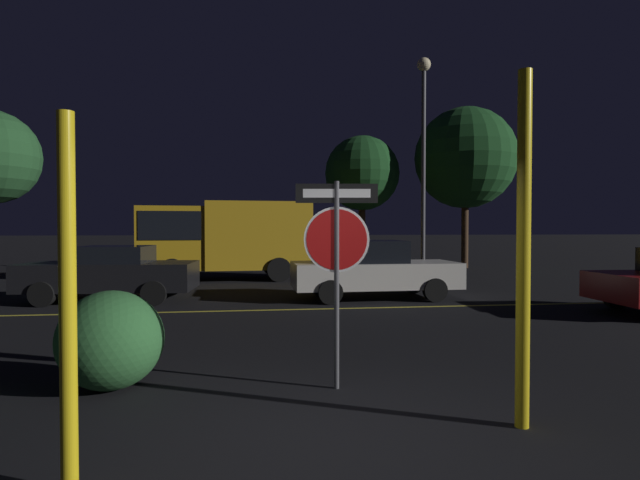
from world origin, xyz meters
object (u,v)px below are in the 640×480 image
object	(u,v)px
hedge_bush_1	(111,340)
delivery_truck	(222,236)
passing_car_2	(374,270)
passing_car_1	(111,273)
street_lamp	(424,131)
stop_sign	(337,241)
tree_0	(465,158)
yellow_pole_left	(68,304)
tree_2	(362,174)
yellow_pole_right	(523,250)

from	to	relation	value
hedge_bush_1	delivery_truck	distance (m)	12.37
passing_car_2	delivery_truck	size ratio (longest dim) A/B	0.73
passing_car_1	street_lamp	bearing A→B (deg)	-60.86
stop_sign	tree_0	distance (m)	19.01
stop_sign	street_lamp	world-z (taller)	street_lamp
yellow_pole_left	delivery_truck	bearing A→B (deg)	89.45
yellow_pole_left	tree_2	size ratio (longest dim) A/B	0.43
yellow_pole_right	passing_car_1	world-z (taller)	yellow_pole_right
stop_sign	passing_car_2	distance (m)	7.55
yellow_pole_left	passing_car_2	distance (m)	10.20
passing_car_2	tree_2	distance (m)	10.86
passing_car_2	street_lamp	world-z (taller)	street_lamp
street_lamp	tree_2	bearing A→B (deg)	104.11
yellow_pole_right	passing_car_1	xyz separation A→B (m)	(-6.07, 8.88, -0.94)
yellow_pole_left	street_lamp	size ratio (longest dim) A/B	0.33
street_lamp	tree_0	size ratio (longest dim) A/B	1.10
yellow_pole_left	hedge_bush_1	size ratio (longest dim) A/B	2.23
stop_sign	tree_2	size ratio (longest dim) A/B	0.39
tree_0	passing_car_1	bearing A→B (deg)	-146.16
yellow_pole_right	passing_car_1	distance (m)	10.80
yellow_pole_left	tree_2	xyz separation A→B (m)	(6.28, 19.23, 3.07)
street_lamp	tree_0	xyz separation A→B (m)	(3.50, 4.23, -0.36)
stop_sign	yellow_pole_right	distance (m)	2.03
stop_sign	street_lamp	xyz separation A→B (m)	(5.31, 12.27, 3.76)
passing_car_1	hedge_bush_1	bearing A→B (deg)	-161.28
yellow_pole_right	tree_2	world-z (taller)	tree_2
yellow_pole_right	street_lamp	distance (m)	14.62
passing_car_1	delivery_truck	bearing A→B (deg)	-22.25
tree_0	yellow_pole_left	bearing A→B (deg)	-120.77
passing_car_2	street_lamp	distance (m)	7.62
delivery_truck	passing_car_2	bearing A→B (deg)	-145.49
passing_car_1	tree_0	xyz separation A→B (m)	(13.34, 8.95, 4.39)
yellow_pole_left	hedge_bush_1	world-z (taller)	yellow_pole_left
hedge_bush_1	tree_0	xyz separation A→B (m)	(11.39, 16.17, 4.54)
hedge_bush_1	street_lamp	distance (m)	15.13
hedge_bush_1	tree_2	size ratio (longest dim) A/B	0.19
passing_car_2	tree_0	size ratio (longest dim) A/B	0.60
yellow_pole_left	yellow_pole_right	world-z (taller)	yellow_pole_right
street_lamp	yellow_pole_left	bearing A→B (deg)	-117.79
stop_sign	hedge_bush_1	world-z (taller)	stop_sign
hedge_bush_1	passing_car_2	world-z (taller)	passing_car_2
hedge_bush_1	delivery_truck	xyz separation A→B (m)	(0.50, 12.32, 1.02)
passing_car_2	tree_0	xyz separation A→B (m)	(6.62, 9.34, 4.36)
yellow_pole_right	hedge_bush_1	bearing A→B (deg)	158.07
delivery_truck	yellow_pole_left	bearing A→B (deg)	176.11
passing_car_1	passing_car_2	distance (m)	6.74
stop_sign	yellow_pole_left	bearing A→B (deg)	-130.82
hedge_bush_1	tree_2	xyz separation A→B (m)	(6.65, 16.89, 3.83)
stop_sign	tree_0	size ratio (longest dim) A/B	0.32
delivery_truck	street_lamp	size ratio (longest dim) A/B	0.75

